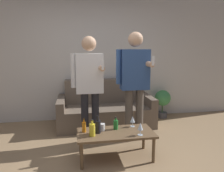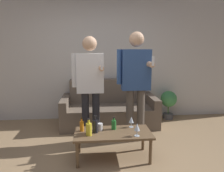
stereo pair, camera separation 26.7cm
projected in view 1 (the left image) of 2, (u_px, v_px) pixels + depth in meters
name	position (u px, v px, depth m)	size (l,w,h in m)	color
ground_plane	(100.00, 170.00, 2.76)	(16.00, 16.00, 0.00)	#997A56
wall_back	(87.00, 57.00, 4.64)	(8.00, 0.06, 2.70)	silver
couch	(105.00, 109.00, 4.44)	(1.87, 0.91, 0.88)	#6B5B4C
coffee_table	(116.00, 135.00, 3.02)	(1.06, 0.52, 0.38)	brown
bottle_orange	(92.00, 129.00, 2.86)	(0.08, 0.08, 0.23)	yellow
bottle_green	(98.00, 126.00, 2.97)	(0.08, 0.08, 0.24)	black
bottle_dark	(84.00, 127.00, 3.01)	(0.06, 0.06, 0.20)	orange
bottle_yellow	(116.00, 124.00, 3.11)	(0.07, 0.07, 0.18)	#23752D
wine_glass_near	(133.00, 120.00, 3.21)	(0.07, 0.07, 0.16)	silver
wine_glass_far	(140.00, 127.00, 2.89)	(0.07, 0.07, 0.17)	silver
cup_on_table	(102.00, 127.00, 3.06)	(0.08, 0.08, 0.10)	white
person_standing_left	(89.00, 81.00, 3.43)	(0.50, 0.44, 1.71)	#232328
person_standing_right	(134.00, 78.00, 3.54)	(0.54, 0.46, 1.78)	brown
potted_plant	(163.00, 100.00, 4.83)	(0.35, 0.35, 0.62)	#4C4C51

